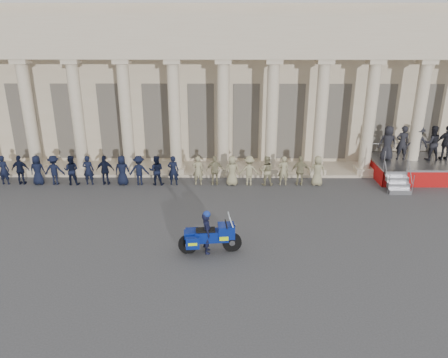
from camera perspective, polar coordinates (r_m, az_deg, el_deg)
ground at (r=17.19m, az=-4.73°, el=-8.50°), size 90.00×90.00×0.00m
building at (r=30.00m, az=-2.53°, el=13.19°), size 40.00×12.50×9.00m
officer_rank at (r=23.20m, az=-11.36°, el=1.12°), size 19.07×0.60×1.58m
reviewing_stand at (r=25.90m, az=23.92°, el=3.56°), size 4.60×4.33×2.82m
motorcycle at (r=16.33m, az=-1.76°, el=-7.46°), size 2.37×1.01×1.52m
rider at (r=16.24m, az=-2.24°, el=-6.90°), size 0.44×0.62×1.70m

